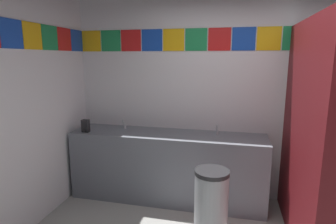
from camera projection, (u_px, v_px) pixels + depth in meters
The scene contains 8 objects.
wall_back at pixel (253, 92), 3.45m from camera, with size 4.59×0.09×2.78m.
vanity_counter at pixel (167, 166), 3.56m from camera, with size 2.45×0.56×0.88m.
faucet_left at pixel (124, 125), 3.69m from camera, with size 0.04×0.10×0.14m.
faucet_right at pixel (217, 131), 3.42m from camera, with size 0.04×0.10×0.14m.
soap_dispenser at pixel (86, 126), 3.55m from camera, with size 0.09×0.09×0.16m.
stall_divider at pixel (326, 145), 2.37m from camera, with size 0.92×1.54×2.17m.
toilet at pixel (333, 199), 3.01m from camera, with size 0.39×0.49×0.74m.
trash_bin at pixel (211, 208), 2.67m from camera, with size 0.33×0.33×0.78m.
Camera 1 is at (-0.25, -1.86, 1.82)m, focal length 29.60 mm.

